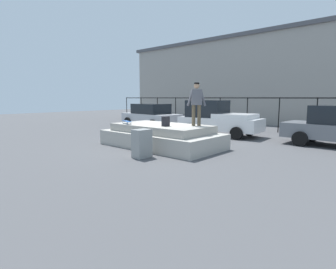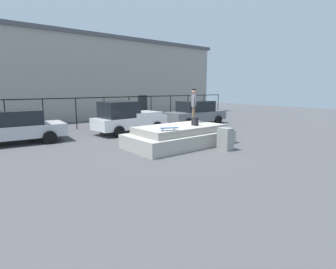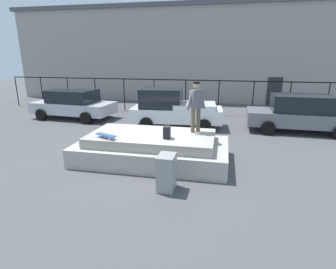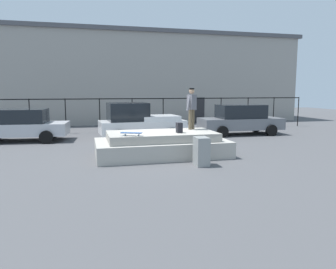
{
  "view_description": "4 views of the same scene",
  "coord_description": "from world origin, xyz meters",
  "px_view_note": "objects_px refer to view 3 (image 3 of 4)",
  "views": [
    {
      "loc": [
        7.7,
        -8.47,
        2.06
      ],
      "look_at": [
        -0.14,
        0.28,
        0.44
      ],
      "focal_mm": 28.7,
      "sensor_mm": 36.0,
      "label": 1
    },
    {
      "loc": [
        -8.15,
        -9.6,
        2.69
      ],
      "look_at": [
        -0.11,
        0.43,
        0.43
      ],
      "focal_mm": 28.39,
      "sensor_mm": 36.0,
      "label": 2
    },
    {
      "loc": [
        2.31,
        -8.65,
        3.47
      ],
      "look_at": [
        0.46,
        0.2,
        0.79
      ],
      "focal_mm": 28.63,
      "sensor_mm": 36.0,
      "label": 3
    },
    {
      "loc": [
        -2.84,
        -12.43,
        2.54
      ],
      "look_at": [
        0.54,
        0.77,
        0.68
      ],
      "focal_mm": 34.48,
      "sensor_mm": 36.0,
      "label": 4
    }
  ],
  "objects_px": {
    "backpack": "(167,132)",
    "utility_box": "(167,172)",
    "skateboarder": "(196,104)",
    "skateboard": "(106,135)",
    "car_silver_sedan_near": "(73,104)",
    "car_grey_sedan_far": "(300,113)",
    "car_white_pickup_mid": "(173,108)"
  },
  "relations": [
    {
      "from": "car_white_pickup_mid",
      "to": "backpack",
      "type": "bearing_deg",
      "value": -81.65
    },
    {
      "from": "skateboarder",
      "to": "car_silver_sedan_near",
      "type": "xyz_separation_m",
      "value": [
        -7.45,
        4.77,
        -1.08
      ]
    },
    {
      "from": "skateboard",
      "to": "car_silver_sedan_near",
      "type": "relative_size",
      "value": 0.17
    },
    {
      "from": "skateboarder",
      "to": "car_grey_sedan_far",
      "type": "bearing_deg",
      "value": 44.33
    },
    {
      "from": "skateboarder",
      "to": "car_silver_sedan_near",
      "type": "height_order",
      "value": "skateboarder"
    },
    {
      "from": "utility_box",
      "to": "backpack",
      "type": "bearing_deg",
      "value": 103.13
    },
    {
      "from": "car_grey_sedan_far",
      "to": "utility_box",
      "type": "height_order",
      "value": "car_grey_sedan_far"
    },
    {
      "from": "skateboard",
      "to": "car_silver_sedan_near",
      "type": "distance_m",
      "value": 7.75
    },
    {
      "from": "car_grey_sedan_far",
      "to": "skateboarder",
      "type": "bearing_deg",
      "value": -135.67
    },
    {
      "from": "skateboarder",
      "to": "car_grey_sedan_far",
      "type": "distance_m",
      "value": 6.3
    },
    {
      "from": "skateboarder",
      "to": "car_grey_sedan_far",
      "type": "xyz_separation_m",
      "value": [
        4.44,
        4.34,
        -1.04
      ]
    },
    {
      "from": "car_grey_sedan_far",
      "to": "utility_box",
      "type": "xyz_separation_m",
      "value": [
        -4.92,
        -6.85,
        -0.39
      ]
    },
    {
      "from": "skateboard",
      "to": "car_silver_sedan_near",
      "type": "height_order",
      "value": "car_silver_sedan_near"
    },
    {
      "from": "skateboarder",
      "to": "car_silver_sedan_near",
      "type": "relative_size",
      "value": 0.36
    },
    {
      "from": "skateboard",
      "to": "car_silver_sedan_near",
      "type": "xyz_separation_m",
      "value": [
        -4.76,
        6.11,
        -0.21
      ]
    },
    {
      "from": "skateboarder",
      "to": "backpack",
      "type": "height_order",
      "value": "skateboarder"
    },
    {
      "from": "backpack",
      "to": "car_grey_sedan_far",
      "type": "bearing_deg",
      "value": -45.84
    },
    {
      "from": "backpack",
      "to": "utility_box",
      "type": "bearing_deg",
      "value": -169.28
    },
    {
      "from": "utility_box",
      "to": "skateboarder",
      "type": "bearing_deg",
      "value": 80.69
    },
    {
      "from": "backpack",
      "to": "skateboarder",
      "type": "bearing_deg",
      "value": -41.8
    },
    {
      "from": "car_silver_sedan_near",
      "to": "utility_box",
      "type": "bearing_deg",
      "value": -46.24
    },
    {
      "from": "car_silver_sedan_near",
      "to": "utility_box",
      "type": "xyz_separation_m",
      "value": [
        6.98,
        -7.29,
        -0.35
      ]
    },
    {
      "from": "skateboarder",
      "to": "skateboard",
      "type": "relative_size",
      "value": 2.17
    },
    {
      "from": "skateboard",
      "to": "backpack",
      "type": "relative_size",
      "value": 2.01
    },
    {
      "from": "backpack",
      "to": "skateboard",
      "type": "bearing_deg",
      "value": 101.14
    },
    {
      "from": "skateboarder",
      "to": "backpack",
      "type": "bearing_deg",
      "value": -130.83
    },
    {
      "from": "backpack",
      "to": "car_grey_sedan_far",
      "type": "relative_size",
      "value": 0.08
    },
    {
      "from": "skateboarder",
      "to": "car_white_pickup_mid",
      "type": "height_order",
      "value": "skateboarder"
    },
    {
      "from": "skateboarder",
      "to": "utility_box",
      "type": "relative_size",
      "value": 1.74
    },
    {
      "from": "skateboard",
      "to": "car_white_pickup_mid",
      "type": "distance_m",
      "value": 5.52
    },
    {
      "from": "skateboarder",
      "to": "car_grey_sedan_far",
      "type": "height_order",
      "value": "skateboarder"
    },
    {
      "from": "car_grey_sedan_far",
      "to": "car_white_pickup_mid",
      "type": "bearing_deg",
      "value": -177.3
    }
  ]
}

